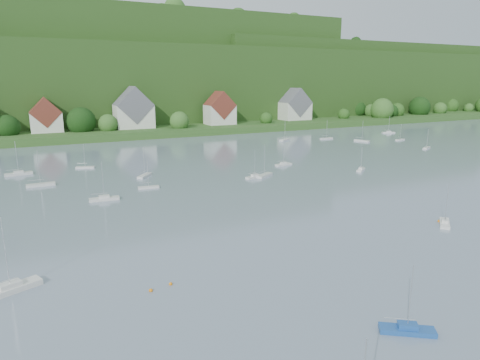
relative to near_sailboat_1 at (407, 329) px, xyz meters
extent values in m
cube|color=#2D5921|center=(5.61, 174.32, 1.09)|extent=(600.00, 60.00, 3.00)
cube|color=#193912|center=(5.61, 249.32, 19.59)|extent=(620.00, 160.00, 40.00)
cube|color=#193912|center=(15.61, 244.32, 27.59)|extent=(240.00, 130.00, 60.00)
cube|color=#193912|center=(165.61, 229.32, 21.59)|extent=(200.00, 110.00, 48.00)
sphere|color=#1B4514|center=(224.42, 170.84, 5.92)|extent=(10.24, 10.24, 10.24)
sphere|color=#2E6324|center=(147.10, 154.54, 6.78)|extent=(12.88, 12.88, 12.88)
sphere|color=black|center=(144.95, 172.26, 5.99)|extent=(10.46, 10.46, 10.46)
sphere|color=#1B4514|center=(124.03, 159.22, 4.69)|extent=(6.45, 6.45, 6.45)
sphere|color=#2E6324|center=(233.78, 164.19, 4.66)|extent=(6.37, 6.37, 6.37)
sphere|color=black|center=(157.61, 168.32, 6.06)|extent=(10.68, 10.68, 10.68)
sphere|color=black|center=(183.51, 160.74, 6.77)|extent=(12.85, 12.85, 12.85)
sphere|color=#2E6324|center=(-1.19, 158.20, 5.25)|extent=(8.19, 8.19, 8.19)
sphere|color=#2E6324|center=(159.57, 164.67, 6.01)|extent=(10.50, 10.50, 10.50)
sphere|color=black|center=(158.37, 158.60, 5.21)|extent=(8.05, 8.05, 8.05)
sphere|color=#2E6324|center=(52.46, 166.40, 6.55)|extent=(12.16, 12.16, 12.16)
sphere|color=#2E6324|center=(28.59, 154.25, 5.43)|extent=(8.73, 8.73, 8.73)
sphere|color=black|center=(-38.27, 160.18, 5.62)|extent=(9.32, 9.32, 9.32)
sphere|color=#1B4514|center=(204.25, 162.07, 5.11)|extent=(7.74, 7.74, 7.74)
sphere|color=#1B4514|center=(164.64, 160.43, 5.46)|extent=(8.84, 8.84, 8.84)
sphere|color=#1B4514|center=(73.44, 156.01, 4.62)|extent=(6.24, 6.24, 6.24)
sphere|color=black|center=(95.03, 168.86, 5.25)|extent=(8.16, 8.16, 8.16)
sphere|color=#2E6324|center=(150.37, 166.64, 5.22)|extent=(8.09, 8.09, 8.09)
sphere|color=#2E6324|center=(202.74, 161.62, 5.24)|extent=(8.14, 8.14, 8.14)
sphere|color=black|center=(-11.40, 160.68, 6.47)|extent=(11.92, 11.92, 11.92)
sphere|color=#1B4514|center=(45.10, 229.35, 59.84)|extent=(12.83, 12.83, 12.83)
sphere|color=#2E6324|center=(-34.32, 216.50, 59.02)|extent=(8.18, 8.18, 8.18)
sphere|color=#1B4514|center=(6.71, 253.97, 59.82)|extent=(12.73, 12.73, 12.73)
sphere|color=#1B4514|center=(89.00, 218.85, 59.61)|extent=(11.50, 11.50, 11.50)
sphere|color=#1B4514|center=(66.32, 249.21, 60.16)|extent=(14.65, 14.65, 14.65)
sphere|color=#2E6324|center=(44.86, 205.61, 59.68)|extent=(11.95, 11.95, 11.95)
sphere|color=#1B4514|center=(125.05, 212.90, 59.30)|extent=(9.76, 9.76, 9.76)
sphere|color=black|center=(2.13, 217.63, 59.03)|extent=(8.21, 8.21, 8.21)
sphere|color=#2E6324|center=(-17.22, 241.42, 59.74)|extent=(12.24, 12.24, 12.24)
sphere|color=#2E6324|center=(120.11, 217.30, 59.17)|extent=(9.00, 9.00, 9.00)
sphere|color=#1B4514|center=(106.63, 232.29, 59.00)|extent=(8.03, 8.03, 8.03)
sphere|color=#2E6324|center=(182.25, 232.62, 47.26)|extent=(9.52, 9.52, 9.52)
sphere|color=#2E6324|center=(238.80, 233.32, 47.19)|extent=(9.12, 9.12, 9.12)
sphere|color=#2E6324|center=(106.08, 232.68, 48.21)|extent=(14.97, 14.97, 14.97)
sphere|color=black|center=(167.52, 203.18, 46.91)|extent=(7.52, 7.52, 7.52)
sphere|color=#1B4514|center=(84.27, 230.14, 47.30)|extent=(9.78, 9.78, 9.78)
sphere|color=#1B4514|center=(125.29, 229.03, 47.70)|extent=(12.02, 12.02, 12.02)
sphere|color=black|center=(143.50, 210.34, 47.62)|extent=(11.57, 11.57, 11.57)
sphere|color=#1B4514|center=(128.03, 197.05, 47.81)|extent=(12.65, 12.65, 12.65)
sphere|color=#2E6324|center=(148.24, 202.69, 47.04)|extent=(8.28, 8.28, 8.28)
sphere|color=black|center=(173.50, 238.63, 46.90)|extent=(7.47, 7.47, 7.47)
sphere|color=#2E6324|center=(104.74, 221.54, 47.25)|extent=(9.48, 9.48, 9.48)
sphere|color=black|center=(195.04, 245.54, 41.07)|extent=(8.43, 8.43, 8.43)
sphere|color=#1B4514|center=(-34.37, 236.46, 41.69)|extent=(12.01, 12.01, 12.01)
sphere|color=black|center=(187.67, 219.00, 41.96)|extent=(13.54, 13.54, 13.54)
sphere|color=black|center=(124.27, 226.67, 42.23)|extent=(15.08, 15.08, 15.08)
sphere|color=#2E6324|center=(114.01, 242.34, 42.39)|extent=(15.99, 15.99, 15.99)
sphere|color=black|center=(1.90, 246.53, 42.34)|extent=(15.72, 15.72, 15.72)
sphere|color=#2E6324|center=(224.01, 275.82, 42.07)|extent=(14.17, 14.17, 14.17)
sphere|color=#1B4514|center=(16.49, 242.24, 41.44)|extent=(10.54, 10.54, 10.54)
sphere|color=black|center=(238.70, 208.31, 42.07)|extent=(14.14, 14.14, 14.14)
cube|color=silver|center=(-24.39, 163.32, 6.59)|extent=(12.00, 9.00, 8.00)
cube|color=maroon|center=(-24.39, 163.32, 10.59)|extent=(12.00, 9.36, 12.00)
cube|color=silver|center=(10.61, 162.32, 7.59)|extent=(16.00, 11.00, 10.00)
cube|color=slate|center=(10.61, 162.32, 12.59)|extent=(16.00, 11.44, 16.00)
cube|color=silver|center=(50.61, 160.32, 7.09)|extent=(13.00, 10.00, 9.00)
cube|color=maroon|center=(50.61, 160.32, 11.59)|extent=(13.00, 10.40, 13.00)
cube|color=silver|center=(95.61, 164.32, 7.09)|extent=(15.00, 10.00, 9.00)
cube|color=slate|center=(95.61, 164.32, 11.59)|extent=(15.00, 10.40, 15.00)
cube|color=#1D4D99|center=(0.00, 0.00, -0.15)|extent=(5.12, 4.18, 0.52)
cube|color=#1D4D99|center=(0.00, 0.00, 0.37)|extent=(2.08, 1.88, 0.50)
cylinder|color=silver|center=(0.00, 0.00, 3.38)|extent=(0.10, 0.10, 6.53)
cylinder|color=silver|center=(-0.64, 0.45, 1.02)|extent=(2.40, 1.70, 0.08)
cube|color=silver|center=(30.25, 19.93, -0.14)|extent=(4.99, 4.57, 0.53)
cube|color=silver|center=(30.25, 19.93, 0.37)|extent=(2.08, 2.00, 0.50)
cylinder|color=silver|center=(30.25, 19.93, 3.44)|extent=(0.10, 0.10, 6.62)
cylinder|color=silver|center=(29.64, 19.41, 1.02)|extent=(2.27, 1.96, 0.08)
cube|color=silver|center=(-34.55, 26.10, -0.07)|extent=(6.91, 4.27, 0.67)
cube|color=silver|center=(-34.55, 26.10, 0.51)|extent=(2.67, 2.10, 0.50)
cylinder|color=silver|center=(-34.55, 26.10, 4.45)|extent=(0.10, 0.10, 8.38)
cylinder|color=silver|center=(-35.48, 25.72, 1.16)|extent=(3.44, 1.47, 0.08)
sphere|color=orange|center=(30.71, 21.42, -0.41)|extent=(0.44, 0.44, 0.44)
sphere|color=orange|center=(-17.52, 19.61, -0.41)|extent=(0.43, 0.43, 0.43)
sphere|color=orange|center=(-20.05, 19.08, -0.41)|extent=(0.45, 0.45, 0.45)
cube|color=silver|center=(115.13, 117.11, -0.12)|extent=(5.90, 3.56, 0.57)
cube|color=silver|center=(115.13, 117.11, 0.41)|extent=(2.27, 1.77, 0.50)
cylinder|color=silver|center=(115.13, 117.11, 3.73)|extent=(0.10, 0.10, 7.14)
cylinder|color=silver|center=(114.33, 117.42, 1.06)|extent=(2.96, 1.21, 0.08)
cube|color=silver|center=(21.03, 65.12, -0.11)|extent=(5.90, 4.59, 0.59)
cylinder|color=silver|center=(21.03, 65.12, 3.89)|extent=(0.10, 0.10, 7.42)
cylinder|color=silver|center=(20.28, 64.64, 1.09)|extent=(2.79, 1.82, 0.08)
cube|color=silver|center=(101.93, 97.79, -0.17)|extent=(4.93, 2.23, 0.48)
cylinder|color=silver|center=(101.93, 97.79, 3.04)|extent=(0.10, 0.10, 5.95)
cylinder|color=silver|center=(101.23, 97.65, 0.97)|extent=(2.58, 0.59, 0.08)
cube|color=silver|center=(-34.39, 94.33, -0.08)|extent=(6.65, 2.78, 0.65)
cube|color=silver|center=(-34.39, 94.33, 0.49)|extent=(2.43, 1.60, 0.50)
cylinder|color=silver|center=(-34.39, 94.33, 4.27)|extent=(0.10, 0.10, 8.06)
cylinder|color=silver|center=(-35.35, 94.18, 1.14)|extent=(3.52, 0.63, 0.08)
cube|color=silver|center=(60.04, 117.57, -0.10)|extent=(6.14, 4.65, 0.61)
cylinder|color=silver|center=(60.04, 117.57, 4.04)|extent=(0.10, 0.10, 7.67)
cylinder|color=silver|center=(59.25, 117.10, 1.11)|extent=(2.93, 1.82, 0.08)
cube|color=silver|center=(47.71, 59.84, -0.17)|extent=(4.58, 3.79, 0.47)
cube|color=silver|center=(47.71, 59.84, 0.31)|extent=(1.87, 1.70, 0.50)
cylinder|color=silver|center=(47.71, 59.84, 2.99)|extent=(0.10, 0.10, 5.86)
cylinder|color=silver|center=(47.14, 59.43, 0.96)|extent=(2.15, 1.56, 0.08)
cube|color=silver|center=(-8.14, 66.25, -0.17)|extent=(4.75, 1.75, 0.46)
cylinder|color=silver|center=(-8.14, 66.25, 2.96)|extent=(0.10, 0.10, 5.81)
cylinder|color=silver|center=(-8.84, 66.31, 0.96)|extent=(2.55, 0.33, 0.08)
cube|color=silver|center=(-6.05, 78.20, -0.13)|extent=(4.72, 5.33, 0.56)
cylinder|color=silver|center=(-6.05, 78.20, 3.64)|extent=(0.10, 0.10, 6.98)
cylinder|color=silver|center=(-6.57, 77.55, 1.05)|extent=(1.99, 2.44, 0.08)
cube|color=silver|center=(18.10, 64.80, -0.15)|extent=(5.32, 2.83, 0.51)
cube|color=silver|center=(18.10, 64.80, 0.36)|extent=(2.01, 1.47, 0.50)
cylinder|color=silver|center=(18.10, 64.80, 3.31)|extent=(0.10, 0.10, 6.41)
cylinder|color=silver|center=(17.36, 64.58, 1.01)|extent=(2.72, 0.88, 0.08)
cube|color=silver|center=(-29.75, 79.26, -0.10)|extent=(6.17, 1.93, 0.61)
cylinder|color=silver|center=(-29.75, 79.26, 4.03)|extent=(0.10, 0.10, 7.64)
cylinder|color=silver|center=(-30.67, 79.23, 1.10)|extent=(3.36, 0.20, 0.08)
cube|color=silver|center=(-18.63, 60.62, -0.11)|extent=(5.97, 2.10, 0.59)
cube|color=silver|center=(-18.63, 60.62, 0.43)|extent=(2.13, 1.31, 0.50)
cylinder|color=silver|center=(-18.63, 60.62, 3.84)|extent=(0.10, 0.10, 7.32)
cylinder|color=silver|center=(-19.51, 60.69, 1.08)|extent=(3.22, 0.34, 0.08)
cube|color=silver|center=(77.68, 113.71, -0.12)|extent=(5.80, 2.02, 0.57)
cylinder|color=silver|center=(77.68, 113.71, 3.72)|extent=(0.10, 0.10, 7.12)
cylinder|color=silver|center=(76.83, 113.64, 1.06)|extent=(3.13, 0.32, 0.08)
cube|color=silver|center=(85.81, 101.89, -0.11)|extent=(3.79, 6.22, 0.60)
cylinder|color=silver|center=(85.81, 101.89, 3.96)|extent=(0.10, 0.10, 7.52)
cylinder|color=silver|center=(85.48, 102.73, 1.10)|extent=(1.30, 3.11, 0.08)
cube|color=silver|center=(32.89, 75.01, -0.15)|extent=(5.33, 2.11, 0.52)
cube|color=silver|center=(32.89, 75.01, 0.36)|extent=(1.93, 1.24, 0.50)
cylinder|color=silver|center=(32.89, 75.01, 3.35)|extent=(0.10, 0.10, 6.48)
cylinder|color=silver|center=(32.12, 74.91, 1.01)|extent=(2.84, 0.45, 0.08)
cube|color=silver|center=(94.40, 78.44, -0.16)|extent=(5.10, 3.48, 0.50)
cylinder|color=silver|center=(94.40, 78.44, 3.22)|extent=(0.10, 0.10, 6.25)
cylinder|color=silver|center=(93.73, 78.11, 0.99)|extent=(2.50, 1.29, 0.08)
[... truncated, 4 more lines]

